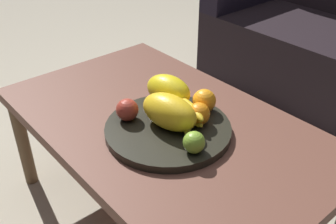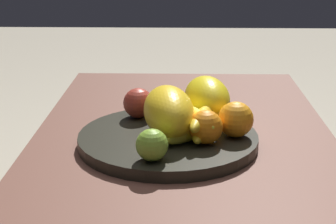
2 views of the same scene
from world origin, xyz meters
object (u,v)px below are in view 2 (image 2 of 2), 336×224
Objects in this scene: fruit_bowl at (168,139)px; melon_large_front at (207,99)px; coffee_table at (183,154)px; melon_smaller_beside at (169,112)px; orange_left at (236,119)px; orange_front at (206,127)px; apple_left at (138,103)px; apple_front at (152,145)px; banana_bunch at (199,125)px.

melon_large_front is at bearing 139.01° from fruit_bowl.
coffee_table is 0.14m from melon_smaller_beside.
coffee_table is 14.74× the size of orange_left.
fruit_bowl is 0.07m from melon_smaller_beside.
orange_front is (0.05, 0.08, -0.02)m from melon_smaller_beside.
melon_large_front is at bearing 86.78° from apple_left.
orange_left is at bearing 127.77° from apple_front.
melon_smaller_beside is 2.67× the size of orange_front.
coffee_table is at bearing -157.86° from banana_bunch.
orange_front reaches higher than coffee_table.
coffee_table is 0.17m from orange_left.
melon_smaller_beside is at bearing -27.16° from coffee_table.
banana_bunch is at bearing 77.08° from melon_smaller_beside.
banana_bunch is at bearing 22.14° from coffee_table.
fruit_bowl is 6.22× the size of apple_front.
melon_large_front is 0.12m from banana_bunch.
apple_front is at bearing -49.31° from orange_front.
orange_left is (0.01, 0.14, 0.05)m from fruit_bowl.
melon_large_front reaches higher than coffee_table.
orange_left reaches higher than apple_front.
orange_left is at bearing 87.72° from melon_smaller_beside.
apple_front reaches higher than fruit_bowl.
apple_left is 0.43× the size of banana_bunch.
orange_left is 1.22× the size of apple_front.
orange_left is (0.01, 0.14, -0.01)m from melon_smaller_beside.
melon_large_front reaches higher than fruit_bowl.
melon_large_front is 0.12m from orange_left.
fruit_bowl is 0.15m from orange_left.
melon_smaller_beside is (0.10, -0.09, 0.00)m from melon_large_front.
melon_large_front is (-0.10, 0.09, 0.06)m from fruit_bowl.
banana_bunch reaches higher than coffee_table.
orange_front is 0.04m from banana_bunch.
apple_front is at bearing -10.75° from fruit_bowl.
orange_left reaches higher than banana_bunch.
fruit_bowl is 2.37× the size of banana_bunch.
banana_bunch is at bearing -83.42° from orange_left.
apple_front is 0.38× the size of banana_bunch.
apple_left is at bearing -93.22° from melon_large_front.
apple_front is at bearing -52.23° from orange_left.
orange_front is at bearing 43.27° from apple_left.
apple_front is at bearing -16.84° from coffee_table.
melon_large_front is 0.16m from apple_left.
apple_left is at bearing -136.73° from orange_front.
fruit_bowl is at bearing -93.87° from orange_left.
apple_front is 0.25m from apple_left.
melon_smaller_beside is 2.68× the size of apple_left.
melon_large_front is (-0.04, 0.05, 0.12)m from coffee_table.
fruit_bowl is at bearing -159.77° from melon_smaller_beside.
apple_left is at bearing -146.93° from melon_smaller_beside.
apple_front is at bearing 10.26° from apple_left.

